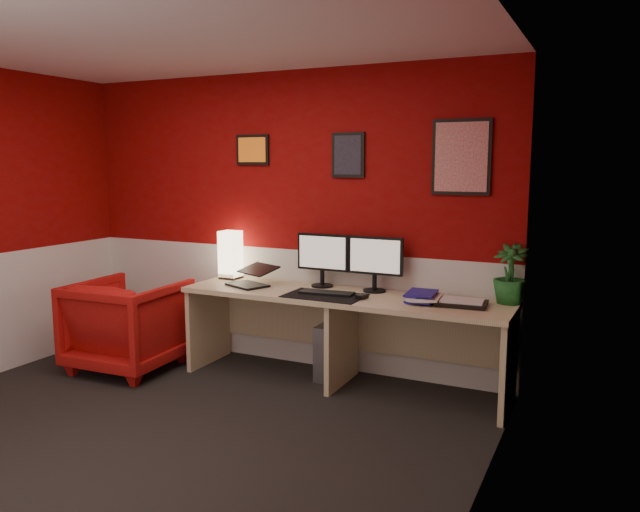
{
  "coord_description": "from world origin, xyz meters",
  "views": [
    {
      "loc": [
        2.56,
        -2.9,
        1.73
      ],
      "look_at": [
        0.6,
        1.21,
        1.05
      ],
      "focal_mm": 34.67,
      "sensor_mm": 36.0,
      "label": 1
    }
  ],
  "objects_px": {
    "zen_tray": "(462,303)",
    "armchair": "(129,324)",
    "pc_tower": "(335,349)",
    "potted_plant": "(510,274)",
    "laptop": "(247,273)",
    "monitor_left": "(322,252)",
    "desk": "(342,340)",
    "shoji_lamp": "(231,256)",
    "monitor_right": "(375,255)"
  },
  "relations": [
    {
      "from": "zen_tray",
      "to": "armchair",
      "type": "xyz_separation_m",
      "value": [
        -2.72,
        -0.43,
        -0.36
      ]
    },
    {
      "from": "pc_tower",
      "to": "potted_plant",
      "type": "bearing_deg",
      "value": 1.15
    },
    {
      "from": "pc_tower",
      "to": "armchair",
      "type": "relative_size",
      "value": 0.53
    },
    {
      "from": "laptop",
      "to": "zen_tray",
      "type": "bearing_deg",
      "value": 24.59
    },
    {
      "from": "monitor_left",
      "to": "pc_tower",
      "type": "bearing_deg",
      "value": -16.18
    },
    {
      "from": "desk",
      "to": "pc_tower",
      "type": "distance_m",
      "value": 0.25
    },
    {
      "from": "laptop",
      "to": "potted_plant",
      "type": "xyz_separation_m",
      "value": [
        2.05,
        0.28,
        0.11
      ]
    },
    {
      "from": "shoji_lamp",
      "to": "laptop",
      "type": "bearing_deg",
      "value": -36.43
    },
    {
      "from": "monitor_right",
      "to": "potted_plant",
      "type": "distance_m",
      "value": 1.03
    },
    {
      "from": "monitor_left",
      "to": "pc_tower",
      "type": "relative_size",
      "value": 1.29
    },
    {
      "from": "shoji_lamp",
      "to": "monitor_right",
      "type": "bearing_deg",
      "value": 0.62
    },
    {
      "from": "desk",
      "to": "armchair",
      "type": "relative_size",
      "value": 3.08
    },
    {
      "from": "monitor_right",
      "to": "zen_tray",
      "type": "relative_size",
      "value": 1.66
    },
    {
      "from": "armchair",
      "to": "desk",
      "type": "bearing_deg",
      "value": -169.42
    },
    {
      "from": "laptop",
      "to": "monitor_right",
      "type": "relative_size",
      "value": 0.57
    },
    {
      "from": "monitor_left",
      "to": "potted_plant",
      "type": "bearing_deg",
      "value": 1.22
    },
    {
      "from": "potted_plant",
      "to": "pc_tower",
      "type": "relative_size",
      "value": 0.96
    },
    {
      "from": "laptop",
      "to": "monitor_left",
      "type": "height_order",
      "value": "monitor_left"
    },
    {
      "from": "shoji_lamp",
      "to": "zen_tray",
      "type": "distance_m",
      "value": 2.09
    },
    {
      "from": "zen_tray",
      "to": "desk",
      "type": "bearing_deg",
      "value": -179.18
    },
    {
      "from": "monitor_right",
      "to": "zen_tray",
      "type": "distance_m",
      "value": 0.81
    },
    {
      "from": "desk",
      "to": "potted_plant",
      "type": "bearing_deg",
      "value": 10.78
    },
    {
      "from": "laptop",
      "to": "desk",
      "type": "bearing_deg",
      "value": 25.96
    },
    {
      "from": "desk",
      "to": "potted_plant",
      "type": "distance_m",
      "value": 1.37
    },
    {
      "from": "shoji_lamp",
      "to": "monitor_right",
      "type": "xyz_separation_m",
      "value": [
        1.34,
        0.01,
        0.09
      ]
    },
    {
      "from": "monitor_left",
      "to": "potted_plant",
      "type": "distance_m",
      "value": 1.48
    },
    {
      "from": "potted_plant",
      "to": "shoji_lamp",
      "type": "bearing_deg",
      "value": -178.86
    },
    {
      "from": "armchair",
      "to": "potted_plant",
      "type": "bearing_deg",
      "value": -170.39
    },
    {
      "from": "monitor_right",
      "to": "pc_tower",
      "type": "height_order",
      "value": "monitor_right"
    },
    {
      "from": "desk",
      "to": "zen_tray",
      "type": "xyz_separation_m",
      "value": [
        0.92,
        0.01,
        0.38
      ]
    },
    {
      "from": "pc_tower",
      "to": "shoji_lamp",
      "type": "bearing_deg",
      "value": 176.74
    },
    {
      "from": "monitor_left",
      "to": "armchair",
      "type": "relative_size",
      "value": 0.69
    },
    {
      "from": "laptop",
      "to": "potted_plant",
      "type": "height_order",
      "value": "potted_plant"
    },
    {
      "from": "monitor_left",
      "to": "zen_tray",
      "type": "bearing_deg",
      "value": -8.88
    },
    {
      "from": "potted_plant",
      "to": "monitor_left",
      "type": "bearing_deg",
      "value": -178.78
    },
    {
      "from": "shoji_lamp",
      "to": "zen_tray",
      "type": "bearing_deg",
      "value": -4.7
    },
    {
      "from": "monitor_left",
      "to": "monitor_right",
      "type": "height_order",
      "value": "same"
    },
    {
      "from": "desk",
      "to": "zen_tray",
      "type": "bearing_deg",
      "value": 0.82
    },
    {
      "from": "potted_plant",
      "to": "pc_tower",
      "type": "xyz_separation_m",
      "value": [
        -1.34,
        -0.07,
        -0.72
      ]
    },
    {
      "from": "shoji_lamp",
      "to": "monitor_right",
      "type": "distance_m",
      "value": 1.34
    },
    {
      "from": "pc_tower",
      "to": "laptop",
      "type": "bearing_deg",
      "value": -165.33
    },
    {
      "from": "potted_plant",
      "to": "armchair",
      "type": "xyz_separation_m",
      "value": [
        -3.01,
        -0.65,
        -0.56
      ]
    },
    {
      "from": "shoji_lamp",
      "to": "pc_tower",
      "type": "distance_m",
      "value": 1.24
    },
    {
      "from": "zen_tray",
      "to": "monitor_left",
      "type": "bearing_deg",
      "value": 171.12
    },
    {
      "from": "potted_plant",
      "to": "monitor_right",
      "type": "bearing_deg",
      "value": -178.18
    },
    {
      "from": "monitor_left",
      "to": "zen_tray",
      "type": "distance_m",
      "value": 1.24
    },
    {
      "from": "zen_tray",
      "to": "potted_plant",
      "type": "height_order",
      "value": "potted_plant"
    },
    {
      "from": "desk",
      "to": "armchair",
      "type": "xyz_separation_m",
      "value": [
        -1.79,
        -0.42,
        0.02
      ]
    },
    {
      "from": "shoji_lamp",
      "to": "monitor_right",
      "type": "height_order",
      "value": "monitor_right"
    },
    {
      "from": "armchair",
      "to": "laptop",
      "type": "bearing_deg",
      "value": -161.49
    }
  ]
}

